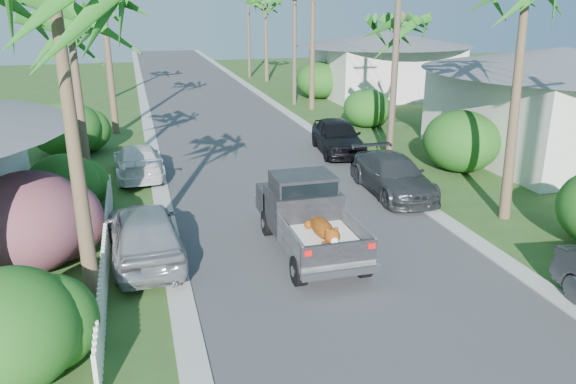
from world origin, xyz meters
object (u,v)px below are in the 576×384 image
object	(u,v)px
parked_car_rm	(393,176)
palm_l_b	(69,18)
palm_r_d	(266,0)
pickup_truck	(306,213)
parked_car_ln	(144,233)
parked_car_rf	(338,136)
house_right_far	(383,66)
palm_r_b	(398,18)
utility_pole_d	(248,26)
palm_l_d	(102,5)
house_right_near	(555,107)
parked_car_lf	(138,161)
utility_pole_c	(295,35)
utility_pole_b	(395,54)

from	to	relation	value
parked_car_rm	palm_l_b	distance (m)	12.34
palm_r_d	pickup_truck	bearing A→B (deg)	-101.55
parked_car_rm	parked_car_ln	distance (m)	9.45
parked_car_rf	house_right_far	xyz separation A→B (m)	(9.07, 15.00, 1.34)
palm_r_b	palm_l_b	bearing A→B (deg)	-167.38
parked_car_rf	palm_r_d	xyz separation A→B (m)	(2.57, 25.00, 5.95)
pickup_truck	utility_pole_d	xyz separation A→B (m)	(6.16, 37.54, 3.59)
palm_r_b	utility_pole_d	bearing A→B (deg)	92.05
palm_l_d	house_right_near	size ratio (longest dim) A/B	0.86
parked_car_lf	house_right_near	xyz separation A→B (m)	(18.00, -1.62, 1.58)
house_right_far	house_right_near	bearing A→B (deg)	-90.00
parked_car_rm	parked_car_rf	world-z (taller)	parked_car_rf
parked_car_rm	palm_r_d	world-z (taller)	palm_r_d
pickup_truck	utility_pole_c	xyz separation A→B (m)	(6.16, 22.54, 3.59)
house_right_far	utility_pole_c	distance (m)	8.06
palm_r_d	house_right_near	bearing A→B (deg)	-76.93
parked_car_ln	house_right_near	size ratio (longest dim) A/B	0.51
utility_pole_b	utility_pole_c	world-z (taller)	same
utility_pole_b	parked_car_rf	bearing A→B (deg)	129.91
parked_car_rf	utility_pole_b	xyz separation A→B (m)	(1.67, -2.00, 3.82)
pickup_truck	parked_car_lf	size ratio (longest dim) A/B	1.15
pickup_truck	parked_car_rm	world-z (taller)	pickup_truck
palm_r_b	utility_pole_d	distance (m)	28.05
parked_car_rm	utility_pole_d	distance (m)	34.25
parked_car_lf	utility_pole_c	size ratio (longest dim) A/B	0.49
parked_car_ln	palm_l_b	size ratio (longest dim) A/B	0.62
utility_pole_b	utility_pole_c	size ratio (longest dim) A/B	1.00
parked_car_lf	utility_pole_b	world-z (taller)	utility_pole_b
parked_car_ln	house_right_far	xyz separation A→B (m)	(18.00, 24.26, 1.34)
palm_l_b	house_right_near	size ratio (longest dim) A/B	0.82
parked_car_rm	parked_car_ln	xyz separation A→B (m)	(-8.86, -3.28, 0.10)
palm_l_b	utility_pole_c	xyz separation A→B (m)	(12.40, 16.00, -1.55)
palm_l_b	utility_pole_b	bearing A→B (deg)	4.61
parked_car_lf	palm_l_b	size ratio (longest dim) A/B	0.60
parked_car_ln	pickup_truck	bearing A→B (deg)	172.71
palm_l_d	utility_pole_b	distance (m)	24.31
pickup_truck	palm_r_d	xyz separation A→B (m)	(7.06, 34.54, 5.73)
house_right_far	parked_car_lf	bearing A→B (deg)	-137.69
utility_pole_b	utility_pole_d	size ratio (longest dim) A/B	1.00
pickup_truck	parked_car_lf	distance (m)	9.29
palm_l_b	house_right_near	xyz separation A→B (m)	(19.80, 0.00, -3.93)
parked_car_ln	palm_l_d	bearing A→B (deg)	-90.76
palm_l_d	parked_car_rm	bearing A→B (deg)	-67.48
utility_pole_b	palm_r_b	bearing A→B (deg)	63.43
parked_car_lf	house_right_far	distance (m)	24.39
palm_l_d	utility_pole_b	bearing A→B (deg)	-60.05
parked_car_rf	parked_car_ln	size ratio (longest dim) A/B	1.00
pickup_truck	parked_car_rf	bearing A→B (deg)	64.82
house_right_near	palm_r_d	bearing A→B (deg)	103.07
parked_car_rm	house_right_far	bearing A→B (deg)	68.54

